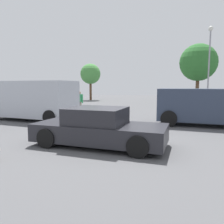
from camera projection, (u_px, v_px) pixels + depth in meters
ground_plane at (105, 144)px, 7.59m from camera, size 80.00×80.00×0.00m
sedan_foreground at (99, 128)px, 7.33m from camera, size 4.58×2.32×1.28m
van_white at (33, 99)px, 12.83m from camera, size 5.39×2.99×2.27m
suv_dark at (206, 105)px, 10.98m from camera, size 4.81×2.64×1.85m
pedestrian at (80, 100)px, 16.60m from camera, size 0.57×0.28×1.58m
light_post_mid at (209, 54)px, 20.97m from camera, size 0.44×0.44×7.60m
tree_back_left at (90, 74)px, 30.54m from camera, size 2.80×2.80×5.06m
tree_back_center at (198, 63)px, 24.41m from camera, size 4.10×4.10×6.64m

